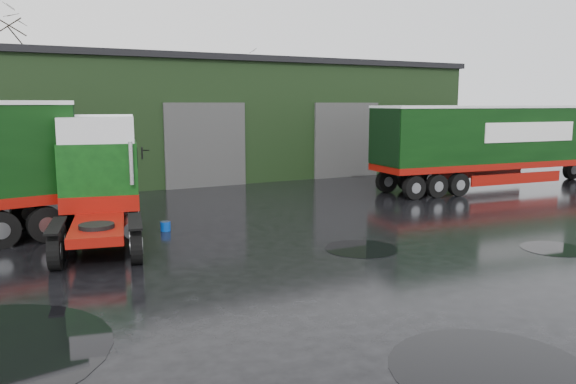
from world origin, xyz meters
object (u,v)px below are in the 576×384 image
Objects in this scene: hero_tractor at (97,183)px; tree_back_b at (233,106)px; wash_bucket at (165,226)px; tree_back_a at (5,91)px; warehouse at (169,118)px; lorry_right at (490,147)px.

tree_back_b is at bearing 71.99° from hero_tractor.
tree_back_a is (-3.66, 24.41, 4.60)m from wash_bucket.
warehouse is 17.21m from lorry_right.
tree_back_b reaches higher than wash_bucket.
tree_back_b is (8.00, 10.00, 0.59)m from warehouse.
tree_back_a reaches higher than warehouse.
warehouse is 5.57× the size of hero_tractor.
warehouse is 2.18× the size of lorry_right.
lorry_right is 1.98× the size of tree_back_b.
tree_back_b is (12.34, 24.41, 3.60)m from wash_bucket.
hero_tractor is 2.93m from wash_bucket.
tree_back_b reaches higher than lorry_right.
lorry_right is at bearing 19.99° from hero_tractor.
warehouse is 12.82m from tree_back_b.
wash_bucket is 27.59m from tree_back_b.
hero_tractor is 29.40m from tree_back_b.
lorry_right is (17.87, 2.63, 0.15)m from hero_tractor.
tree_back_a reaches higher than tree_back_b.
hero_tractor is 0.39× the size of lorry_right.
tree_back_b reaches higher than hero_tractor.
warehouse is at bearing 73.22° from wash_bucket.
warehouse is 12.90m from tree_back_a.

